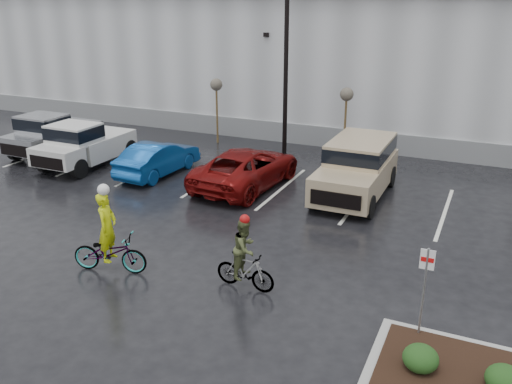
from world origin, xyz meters
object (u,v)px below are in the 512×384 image
at_px(car_red, 247,168).
at_px(suv_tan, 356,170).
at_px(lamppost, 287,28).
at_px(cyclist_hivis, 109,245).
at_px(pickup_white, 90,142).
at_px(cyclist_olive, 245,261).
at_px(fire_lane_sign, 425,283).
at_px(car_blue, 158,158).
at_px(pickup_silver, 58,132).
at_px(sapling_mid, 346,98).
at_px(sapling_west, 216,88).

height_order(car_red, suv_tan, suv_tan).
distance_m(lamppost, cyclist_hivis, 13.00).
height_order(pickup_white, cyclist_olive, cyclist_olive).
distance_m(fire_lane_sign, cyclist_hivis, 8.09).
xyz_separation_m(car_red, cyclist_olive, (3.30, -7.05, 0.01)).
distance_m(suv_tan, cyclist_hivis, 9.47).
bearing_deg(suv_tan, car_blue, -174.48).
distance_m(pickup_white, cyclist_olive, 12.82).
xyz_separation_m(car_red, cyclist_hivis, (-0.40, -7.73, 0.02)).
distance_m(pickup_silver, suv_tan, 14.17).
relative_size(lamppost, fire_lane_sign, 4.19).
bearing_deg(cyclist_hivis, pickup_silver, 34.79).
distance_m(sapling_mid, car_red, 6.14).
bearing_deg(car_blue, lamppost, -127.61).
bearing_deg(car_red, suv_tan, -167.24).
xyz_separation_m(lamppost, fire_lane_sign, (7.80, -11.80, -4.28)).
bearing_deg(car_red, sapling_west, -47.57).
xyz_separation_m(sapling_mid, car_red, (-2.37, -5.31, -1.98)).
xyz_separation_m(sapling_west, suv_tan, (8.25, -4.71, -1.70)).
distance_m(sapling_mid, car_blue, 8.61).
relative_size(car_red, cyclist_hivis, 2.15).
relative_size(sapling_west, car_red, 0.60).
bearing_deg(car_red, lamppost, -83.70).
bearing_deg(fire_lane_sign, pickup_white, 154.12).
bearing_deg(sapling_mid, car_red, -114.03).
bearing_deg(fire_lane_sign, cyclist_hivis, -178.33).
bearing_deg(sapling_west, fire_lane_sign, -47.33).
bearing_deg(lamppost, pickup_silver, -159.81).
xyz_separation_m(car_blue, car_red, (3.95, 0.18, 0.06)).
relative_size(sapling_west, cyclist_olive, 1.58).
distance_m(sapling_mid, pickup_silver, 13.37).
distance_m(fire_lane_sign, pickup_white, 16.86).
height_order(fire_lane_sign, suv_tan, fire_lane_sign).
xyz_separation_m(lamppost, car_blue, (-3.81, -4.49, -5.00)).
bearing_deg(pickup_silver, sapling_mid, 20.52).
distance_m(sapling_west, car_blue, 5.86).
height_order(sapling_mid, fire_lane_sign, sapling_mid).
height_order(pickup_silver, suv_tan, suv_tan).
bearing_deg(pickup_silver, cyclist_olive, -30.03).
bearing_deg(sapling_west, cyclist_olive, -58.97).
height_order(fire_lane_sign, pickup_white, fire_lane_sign).
height_order(pickup_silver, car_blue, pickup_silver).
height_order(sapling_mid, pickup_silver, sapling_mid).
xyz_separation_m(fire_lane_sign, cyclist_olive, (-4.37, 0.44, -0.65)).
distance_m(pickup_silver, car_red, 10.07).
xyz_separation_m(sapling_mid, suv_tan, (1.75, -4.71, -1.70)).
xyz_separation_m(sapling_mid, cyclist_olive, (0.93, -12.36, -1.97)).
relative_size(pickup_white, car_red, 0.97).
height_order(lamppost, cyclist_hivis, lamppost).
bearing_deg(car_red, cyclist_hivis, 91.58).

